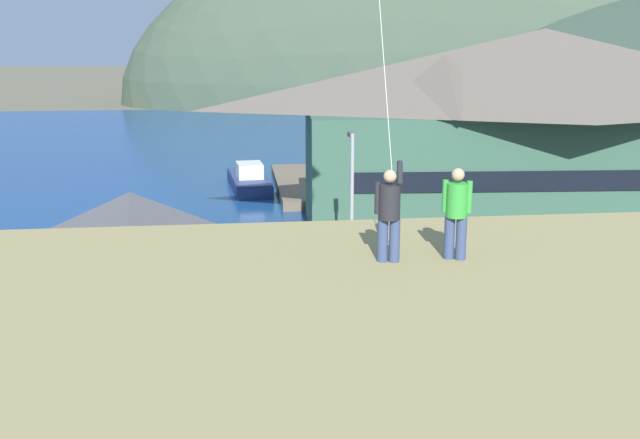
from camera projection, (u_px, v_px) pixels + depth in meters
name	position (u px, v px, depth m)	size (l,w,h in m)	color
ground_plane	(378.00, 412.00, 23.00)	(600.00, 600.00, 0.00)	#66604C
parking_lot_pad	(353.00, 346.00, 27.81)	(40.00, 20.00, 0.10)	slate
bay_water	(274.00, 144.00, 80.85)	(360.00, 84.00, 0.03)	navy
far_hill_west_ridge	(473.00, 100.00, 138.22)	(129.41, 56.84, 66.74)	#42513D
far_hill_east_peak	(574.00, 98.00, 143.83)	(123.51, 74.83, 49.68)	#2D3D33
harbor_lodge	(540.00, 126.00, 43.42)	(29.71, 13.16, 11.92)	#38604C
storage_shed_near_lot	(134.00, 261.00, 28.59)	(6.56, 6.29, 5.69)	#756B5B
wharf_dock	(297.00, 185.00, 56.69)	(3.20, 15.08, 0.70)	#70604C
moored_boat_wharfside	(249.00, 180.00, 56.57)	(3.41, 8.53, 2.16)	navy
parked_car_lone_by_shed	(497.00, 300.00, 29.73)	(4.24, 2.13, 1.82)	slate
parked_car_mid_row_center	(617.00, 297.00, 30.08)	(4.36, 2.38, 1.82)	black
parked_car_front_row_red	(89.00, 402.00, 21.41)	(4.32, 2.30, 1.82)	#B28923
parked_car_mid_row_near	(624.00, 355.00, 24.59)	(4.24, 2.13, 1.82)	navy
parked_car_front_row_silver	(421.00, 360.00, 24.24)	(4.36, 2.38, 1.82)	silver
parked_car_mid_row_far	(356.00, 296.00, 30.23)	(4.30, 2.25, 1.82)	silver
parking_light_pole	(352.00, 204.00, 32.23)	(0.24, 0.78, 7.32)	#ADADB2
person_kite_flyer	(389.00, 212.00, 13.53)	(0.59, 0.62, 1.86)	#384770
person_companion	(456.00, 211.00, 13.69)	(0.52, 0.40, 1.74)	#384770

